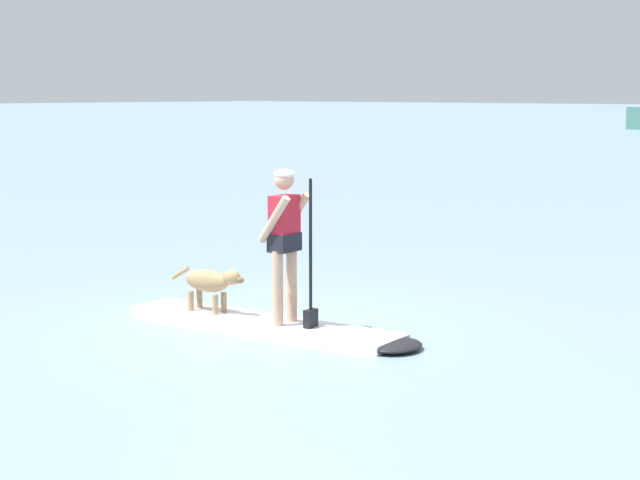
# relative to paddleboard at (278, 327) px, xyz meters

# --- Properties ---
(ground_plane) EXTENTS (400.00, 400.00, 0.00)m
(ground_plane) POSITION_rel_paddleboard_xyz_m (-0.23, -0.03, -0.05)
(ground_plane) COLOR gray
(paddleboard) EXTENTS (3.79, 1.12, 0.10)m
(paddleboard) POSITION_rel_paddleboard_xyz_m (0.00, 0.00, 0.00)
(paddleboard) COLOR silver
(paddleboard) RESTS_ON ground_plane
(person_paddler) EXTENTS (0.63, 0.52, 1.72)m
(person_paddler) POSITION_rel_paddleboard_xyz_m (0.11, 0.01, 1.04)
(person_paddler) COLOR tan
(person_paddler) RESTS_ON paddleboard
(dog) EXTENTS (1.09, 0.29, 0.53)m
(dog) POSITION_rel_paddleboard_xyz_m (-0.97, -0.12, 0.40)
(dog) COLOR #997A51
(dog) RESTS_ON paddleboard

